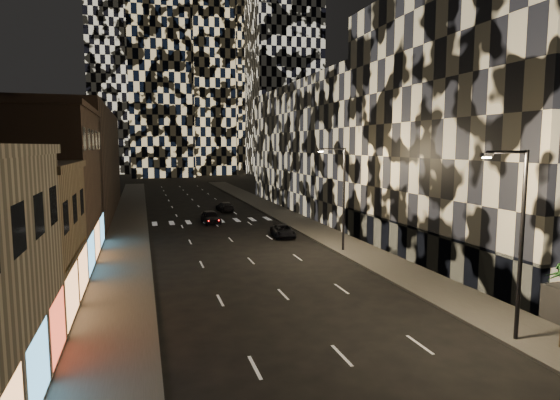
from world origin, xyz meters
TOP-DOWN VIEW (x-y plane):
  - sidewalk_left at (-10.00, 50.00)m, footprint 4.00×120.00m
  - sidewalk_right at (10.00, 50.00)m, footprint 4.00×120.00m
  - curb_left at (-7.90, 50.00)m, footprint 0.20×120.00m
  - curb_right at (7.90, 50.00)m, footprint 0.20×120.00m
  - retail_brown at (-17.00, 33.50)m, footprint 10.00×15.00m
  - retail_filler_left at (-17.00, 60.00)m, footprint 10.00×40.00m
  - midrise_right at (20.00, 24.50)m, footprint 16.00×25.00m
  - midrise_base at (12.30, 24.50)m, footprint 0.60×25.00m
  - midrise_filler_right at (20.00, 57.00)m, footprint 16.00×40.00m
  - tower_right_mid at (35.00, 135.00)m, footprint 20.00×20.00m
  - tower_center_low at (-2.00, 140.00)m, footprint 18.00×18.00m
  - streetlight_near at (8.35, 10.00)m, footprint 2.55×0.25m
  - streetlight_far at (8.35, 30.00)m, footprint 2.55×0.25m
  - car_dark_midlane at (-0.50, 48.24)m, footprint 2.20×4.76m
  - car_dark_oncoming at (2.93, 58.14)m, footprint 2.15×4.77m
  - car_dark_rightlane at (5.40, 37.76)m, footprint 2.46×4.62m

SIDE VIEW (x-z plane):
  - sidewalk_left at x=-10.00m, z-range 0.00..0.15m
  - sidewalk_right at x=10.00m, z-range 0.00..0.15m
  - curb_left at x=-7.90m, z-range 0.00..0.15m
  - curb_right at x=7.90m, z-range 0.00..0.15m
  - car_dark_rightlane at x=5.40m, z-range 0.00..1.23m
  - car_dark_oncoming at x=2.93m, z-range 0.00..1.35m
  - car_dark_midlane at x=-0.50m, z-range 0.00..1.58m
  - midrise_base at x=12.30m, z-range 0.00..3.00m
  - streetlight_near at x=8.35m, z-range 0.85..9.85m
  - streetlight_far at x=8.35m, z-range 0.85..9.85m
  - retail_brown at x=-17.00m, z-range 0.00..12.00m
  - retail_filler_left at x=-17.00m, z-range 0.00..14.00m
  - midrise_filler_right at x=20.00m, z-range 0.00..18.00m
  - midrise_right at x=20.00m, z-range 0.00..22.00m
  - tower_center_low at x=-2.00m, z-range 0.00..95.00m
  - tower_right_mid at x=35.00m, z-range 0.00..100.00m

